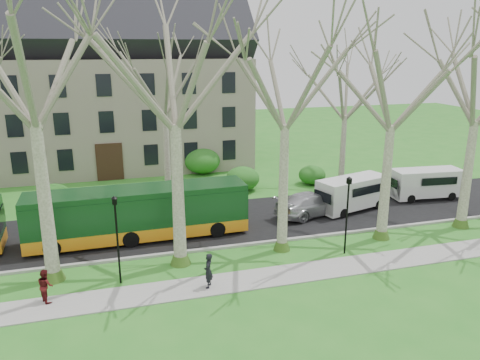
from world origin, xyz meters
name	(u,v)px	position (x,y,z in m)	size (l,w,h in m)	color
ground	(235,259)	(0.00, 0.00, 0.00)	(120.00, 120.00, 0.00)	#2B7A23
sidewalk	(249,280)	(0.00, -2.50, 0.03)	(70.00, 2.00, 0.06)	gray
road	(212,223)	(0.00, 5.50, 0.03)	(80.00, 8.00, 0.06)	black
curb	(228,247)	(0.00, 1.50, 0.07)	(80.00, 0.25, 0.14)	#A5A39E
building	(103,80)	(-6.00, 24.00, 8.07)	(26.50, 12.20, 16.00)	gray
tree_row_verge	(233,129)	(0.00, 0.30, 7.00)	(49.00, 7.00, 14.00)	gray
tree_row_far	(175,120)	(-1.33, 11.00, 6.00)	(33.00, 7.00, 12.00)	gray
lamp_row	(240,220)	(0.00, -1.00, 2.57)	(36.22, 0.22, 4.30)	black
hedges	(129,180)	(-4.67, 14.00, 1.00)	(30.60, 8.60, 2.00)	#254E16
bus_follow	(139,213)	(-4.63, 4.25, 1.63)	(12.59, 2.62, 3.15)	#113C18
sedan	(312,204)	(6.79, 5.10, 0.84)	(2.17, 5.35, 1.55)	#AAAAAF
van_a	(352,194)	(9.90, 5.21, 1.21)	(5.25, 1.91, 2.29)	silver
van_b	(426,184)	(16.45, 5.99, 1.17)	(5.10, 1.86, 2.23)	silver
pedestrian_a	(208,271)	(-2.03, -2.68, 0.90)	(0.61, 0.40, 1.68)	black
pedestrian_b	(45,285)	(-9.21, -1.91, 0.82)	(0.74, 0.58, 1.53)	#511214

